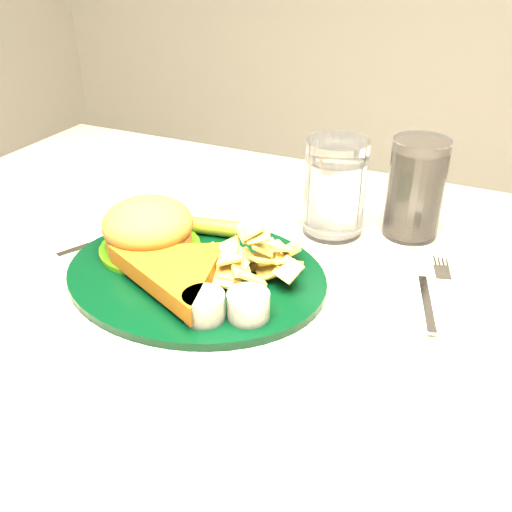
{
  "coord_description": "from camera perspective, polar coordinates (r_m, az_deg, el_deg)",
  "views": [
    {
      "loc": [
        0.24,
        -0.52,
        1.12
      ],
      "look_at": [
        0.01,
        -0.03,
        0.8
      ],
      "focal_mm": 40.0,
      "sensor_mm": 36.0,
      "label": 1
    }
  ],
  "objects": [
    {
      "name": "dinner_plate",
      "position": [
        0.68,
        -6.21,
        0.39
      ],
      "size": [
        0.32,
        0.27,
        0.07
      ],
      "primitive_type": null,
      "rotation": [
        0.0,
        0.0,
        0.01
      ],
      "color": "black",
      "rests_on": "table"
    },
    {
      "name": "cola_glass",
      "position": [
        0.79,
        15.65,
        6.5
      ],
      "size": [
        0.09,
        0.09,
        0.14
      ],
      "primitive_type": "cylinder",
      "rotation": [
        0.0,
        0.0,
        0.22
      ],
      "color": "black",
      "rests_on": "table"
    },
    {
      "name": "wrapped_straw",
      "position": [
        0.83,
        2.66,
        3.95
      ],
      "size": [
        0.23,
        0.09,
        0.01
      ],
      "primitive_type": null,
      "rotation": [
        0.0,
        0.0,
        0.05
      ],
      "color": "silver",
      "rests_on": "table"
    },
    {
      "name": "fork_napkin",
      "position": [
        0.67,
        16.83,
        -4.18
      ],
      "size": [
        0.15,
        0.17,
        0.01
      ],
      "primitive_type": null,
      "rotation": [
        0.0,
        0.0,
        0.28
      ],
      "color": "white",
      "rests_on": "table"
    },
    {
      "name": "table",
      "position": [
        0.94,
        0.03,
        -21.89
      ],
      "size": [
        1.2,
        0.8,
        0.75
      ],
      "primitive_type": null,
      "color": "#ADA99C",
      "rests_on": "ground"
    },
    {
      "name": "spoon",
      "position": [
        0.79,
        -15.15,
        1.62
      ],
      "size": [
        0.11,
        0.17,
        0.01
      ],
      "primitive_type": null,
      "rotation": [
        0.0,
        0.0,
        -0.45
      ],
      "color": "silver",
      "rests_on": "table"
    },
    {
      "name": "water_glass",
      "position": [
        0.78,
        7.9,
        6.79
      ],
      "size": [
        0.11,
        0.11,
        0.13
      ],
      "primitive_type": "cylinder",
      "rotation": [
        0.0,
        0.0,
        0.32
      ],
      "color": "white",
      "rests_on": "table"
    }
  ]
}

